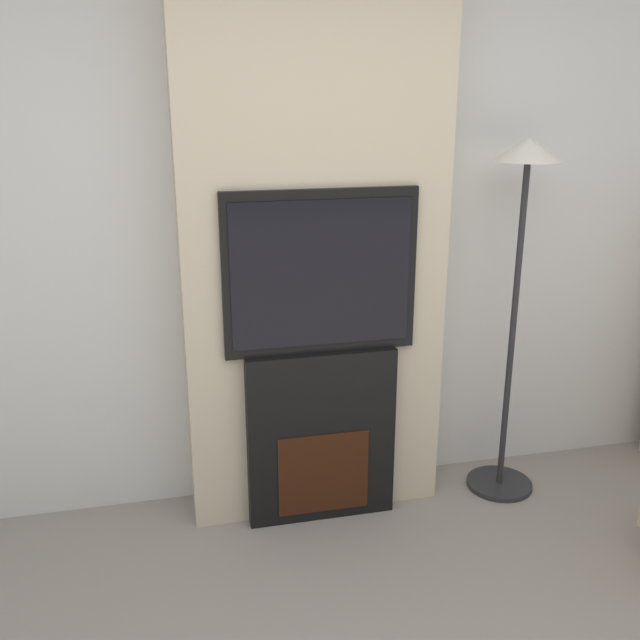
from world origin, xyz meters
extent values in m
cube|color=silver|center=(0.00, 2.03, 1.35)|extent=(6.00, 0.06, 2.70)
cube|color=beige|center=(0.00, 1.86, 1.35)|extent=(1.17, 0.28, 2.70)
cube|color=black|center=(0.00, 1.72, 0.41)|extent=(0.68, 0.14, 0.82)
cube|color=#33160A|center=(0.00, 1.64, 0.25)|extent=(0.42, 0.01, 0.40)
cube|color=black|center=(0.00, 1.72, 1.18)|extent=(0.85, 0.06, 0.72)
cube|color=black|center=(0.00, 1.68, 1.18)|extent=(0.78, 0.01, 0.63)
cylinder|color=#262628|center=(0.94, 1.74, 0.01)|extent=(0.33, 0.33, 0.03)
cylinder|color=#262628|center=(0.94, 1.74, 0.83)|extent=(0.03, 0.03, 1.60)
cone|color=silver|center=(0.94, 1.74, 1.68)|extent=(0.30, 0.30, 0.10)
camera|label=1|loc=(-0.67, -1.17, 1.93)|focal=40.00mm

